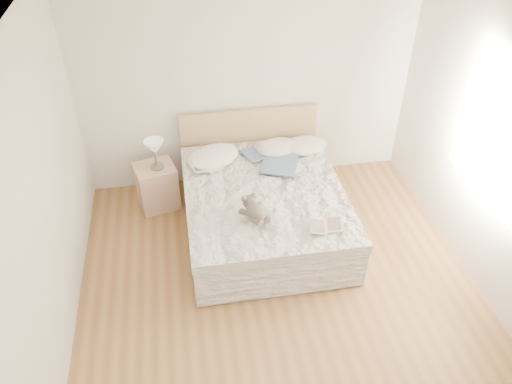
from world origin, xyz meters
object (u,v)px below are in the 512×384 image
at_px(photo_book, 206,167).
at_px(childrens_book, 326,226).
at_px(table_lamp, 155,149).
at_px(teddy_bear, 256,217).
at_px(bed, 263,205).
at_px(nightstand, 157,186).

xyz_separation_m(photo_book, childrens_book, (1.07, -1.21, 0.00)).
height_order(table_lamp, teddy_bear, table_lamp).
bearing_deg(teddy_bear, photo_book, 91.32).
distance_m(bed, teddy_bear, 0.70).
bearing_deg(nightstand, childrens_book, -40.26).
bearing_deg(photo_book, bed, -50.36).
relative_size(photo_book, teddy_bear, 1.02).
relative_size(nightstand, childrens_book, 1.65).
distance_m(photo_book, teddy_bear, 1.08).
bearing_deg(bed, childrens_book, -59.01).
height_order(photo_book, teddy_bear, teddy_bear).
relative_size(bed, teddy_bear, 6.36).
relative_size(bed, nightstand, 3.83).
height_order(childrens_book, teddy_bear, teddy_bear).
height_order(nightstand, table_lamp, table_lamp).
height_order(table_lamp, photo_book, table_lamp).
bearing_deg(teddy_bear, nightstand, 108.95).
distance_m(photo_book, childrens_book, 1.62).
xyz_separation_m(bed, childrens_book, (0.48, -0.80, 0.32)).
distance_m(table_lamp, childrens_book, 2.16).
xyz_separation_m(bed, table_lamp, (-1.15, 0.60, 0.51)).
relative_size(bed, table_lamp, 5.98).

